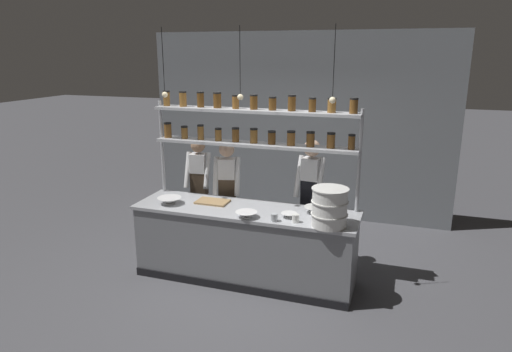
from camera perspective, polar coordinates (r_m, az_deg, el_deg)
ground_plane at (r=5.89m, az=-1.32°, el=-12.57°), size 40.00×40.00×0.00m
back_wall at (r=7.77m, az=5.12°, el=6.24°), size 5.14×0.12×3.08m
prep_counter at (r=5.69m, az=-1.36°, el=-8.48°), size 2.74×0.76×0.92m
spice_shelf_unit at (r=5.60m, az=-0.27°, el=5.74°), size 2.62×0.28×2.27m
chef_left at (r=6.58m, az=-7.12°, el=-1.15°), size 0.38×0.30×1.59m
chef_center at (r=6.18m, az=-3.60°, el=-2.00°), size 0.41×0.34×1.61m
chef_right at (r=5.94m, az=6.81°, el=-2.26°), size 0.39×0.31×1.69m
container_stack at (r=4.98m, az=9.18°, el=-3.87°), size 0.40×0.40×0.43m
cutting_board at (r=5.76m, az=-5.46°, el=-3.22°), size 0.40×0.26×0.02m
prep_bowl_near_left at (r=5.79m, az=-10.76°, el=-3.05°), size 0.30×0.30×0.08m
prep_bowl_center_front at (r=5.23m, az=-1.22°, el=-4.86°), size 0.25×0.25×0.07m
prep_bowl_center_back at (r=5.25m, az=4.15°, el=-4.91°), size 0.19×0.19×0.05m
prep_bowl_near_right at (r=5.42m, az=7.46°, el=-4.22°), size 0.27×0.27×0.08m
serving_cup_front at (r=5.10m, az=4.96°, el=-5.29°), size 0.08×0.08×0.09m
serving_cup_by_board at (r=5.11m, az=2.28°, el=-5.20°), size 0.08×0.08×0.09m
pendant_light_row at (r=5.24m, az=-1.71°, el=10.36°), size 2.09×0.07×0.81m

